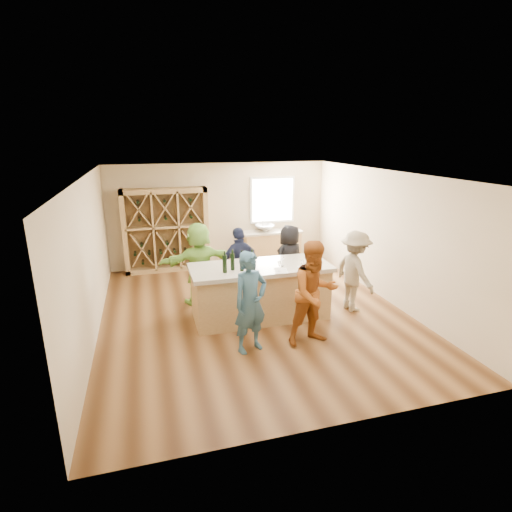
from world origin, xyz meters
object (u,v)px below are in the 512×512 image
object	(u,v)px
wine_bottle_c	(233,262)
person_server	(355,271)
person_near_left	(250,302)
person_far_right	(289,260)
person_far_left	(199,263)
wine_rack	(166,230)
wine_bottle_e	(252,261)
person_near_right	(315,293)
person_far_mid	(240,265)
wine_bottle_d	(242,263)
tasting_counter_base	(260,293)
sink	(265,228)
wine_bottle_b	(225,264)

from	to	relation	value
wine_bottle_c	person_server	size ratio (longest dim) A/B	0.19
person_near_left	person_server	xyz separation A→B (m)	(2.47, 1.02, -0.03)
person_far_right	person_far_left	bearing A→B (deg)	-25.82
wine_rack	wine_bottle_e	distance (m)	3.89
person_near_left	person_far_left	world-z (taller)	person_far_left
wine_rack	person_near_right	size ratio (longest dim) A/B	1.20
person_server	person_far_mid	bearing A→B (deg)	54.81
wine_bottle_d	person_near_right	distance (m)	1.49
wine_bottle_e	person_near_right	size ratio (longest dim) A/B	0.17
person_near_right	person_far_left	xyz separation A→B (m)	(-1.64, 2.32, -0.03)
person_near_right	person_server	size ratio (longest dim) A/B	1.10
tasting_counter_base	person_near_right	bearing A→B (deg)	-64.37
wine_rack	sink	xyz separation A→B (m)	(2.70, -0.07, -0.09)
person_near_right	person_far_left	distance (m)	2.84
person_near_right	person_far_mid	size ratio (longest dim) A/B	1.12
tasting_counter_base	wine_bottle_b	xyz separation A→B (m)	(-0.75, -0.22, 0.74)
wine_bottle_c	sink	bearing A→B (deg)	64.25
wine_bottle_c	wine_bottle_d	xyz separation A→B (m)	(0.16, -0.09, -0.00)
wine_bottle_c	person_far_mid	world-z (taller)	person_far_mid
person_near_left	person_far_mid	size ratio (longest dim) A/B	1.05
person_near_left	person_far_mid	world-z (taller)	person_near_left
person_near_right	sink	bearing A→B (deg)	75.00
wine_bottle_b	tasting_counter_base	bearing A→B (deg)	16.53
person_near_left	person_far_left	bearing A→B (deg)	82.25
wine_bottle_d	person_far_left	bearing A→B (deg)	116.25
sink	person_server	size ratio (longest dim) A/B	0.32
person_near_left	wine_bottle_d	bearing A→B (deg)	63.28
wine_bottle_d	person_near_right	xyz separation A→B (m)	(1.01, -1.04, -0.31)
wine_bottle_e	person_far_right	bearing A→B (deg)	44.88
wine_bottle_c	person_far_left	distance (m)	1.33
tasting_counter_base	person_near_right	xyz separation A→B (m)	(0.59, -1.24, 0.42)
wine_rack	sink	world-z (taller)	wine_rack
wine_bottle_b	person_near_right	bearing A→B (deg)	-37.23
sink	person_far_mid	distance (m)	2.83
tasting_counter_base	person_near_right	world-z (taller)	person_near_right
wine_bottle_b	person_far_left	xyz separation A→B (m)	(-0.30, 1.30, -0.36)
tasting_counter_base	person_server	bearing A→B (deg)	-5.12
tasting_counter_base	wine_bottle_e	bearing A→B (deg)	-142.81
wine_bottle_d	wine_bottle_e	distance (m)	0.21
sink	person_far_left	world-z (taller)	person_far_left
sink	person_far_mid	bearing A→B (deg)	-117.95
person_server	person_far_mid	distance (m)	2.41
wine_bottle_e	person_server	xyz separation A→B (m)	(2.16, -0.02, -0.40)
wine_bottle_d	person_far_left	xyz separation A→B (m)	(-0.63, 1.28, -0.35)
tasting_counter_base	wine_bottle_c	size ratio (longest dim) A/B	8.20
wine_bottle_c	person_server	world-z (taller)	person_server
wine_bottle_e	wine_bottle_d	bearing A→B (deg)	-169.96
wine_bottle_e	person_server	size ratio (longest dim) A/B	0.18
person_far_left	person_server	bearing A→B (deg)	146.45
wine_bottle_c	wine_bottle_d	world-z (taller)	wine_bottle_c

